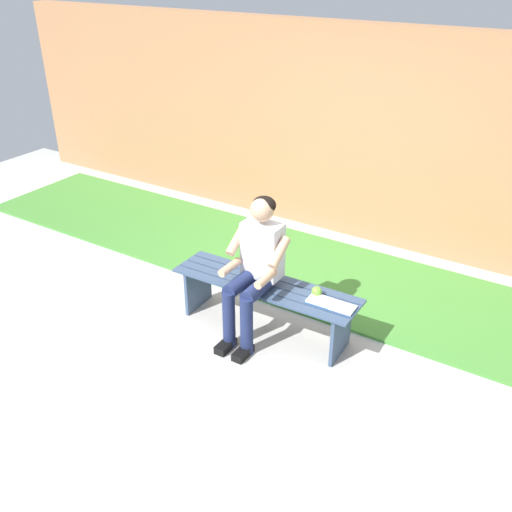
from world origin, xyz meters
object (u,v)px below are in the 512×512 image
book_open (331,304)px  bench_near (265,295)px  apple (317,291)px  person_seated (255,265)px

book_open → bench_near: bearing=-1.4°
book_open → apple: bearing=-23.2°
person_seated → bench_near: bearing=-111.3°
bench_near → book_open: bearing=-179.9°
bench_near → apple: apple is taller
bench_near → apple: size_ratio=19.66×
book_open → person_seated: bearing=7.3°
bench_near → book_open: size_ratio=4.15×
apple → book_open: 0.19m
bench_near → book_open: (-0.64, -0.00, 0.13)m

